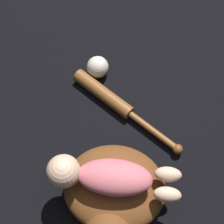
% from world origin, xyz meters
% --- Properties ---
extents(ground_plane, '(6.00, 6.00, 0.00)m').
position_xyz_m(ground_plane, '(0.00, 0.00, 0.00)').
color(ground_plane, black).
extents(baseball_glove, '(0.36, 0.37, 0.11)m').
position_xyz_m(baseball_glove, '(0.05, 0.00, 0.05)').
color(baseball_glove, brown).
rests_on(baseball_glove, ground).
extents(baby_figure, '(0.36, 0.19, 0.09)m').
position_xyz_m(baby_figure, '(0.07, -0.02, 0.15)').
color(baby_figure, '#D16670').
rests_on(baby_figure, baseball_glove).
extents(baseball_bat, '(0.30, 0.37, 0.05)m').
position_xyz_m(baseball_bat, '(-0.02, -0.31, 0.02)').
color(baseball_bat, brown).
rests_on(baseball_bat, ground).
extents(baseball, '(0.08, 0.08, 0.08)m').
position_xyz_m(baseball, '(0.01, -0.45, 0.04)').
color(baseball, silver).
rests_on(baseball, ground).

